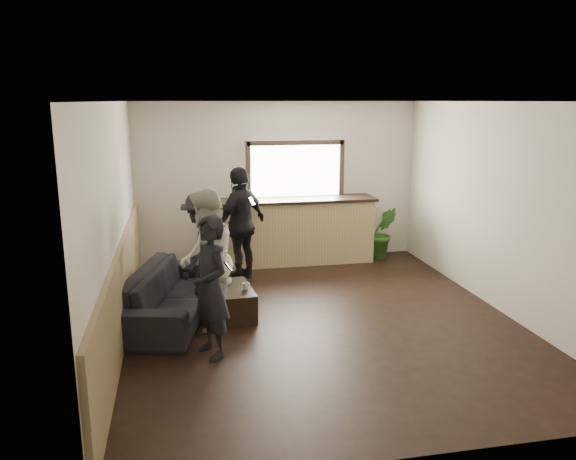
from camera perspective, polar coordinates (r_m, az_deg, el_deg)
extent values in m
cube|color=black|center=(7.50, 3.19, -9.02)|extent=(5.00, 6.00, 0.01)
cube|color=silver|center=(6.95, 3.49, 12.91)|extent=(5.00, 6.00, 0.01)
cube|color=beige|center=(9.98, -1.01, 4.90)|extent=(5.00, 0.01, 2.80)
cube|color=beige|center=(4.35, 13.36, -6.27)|extent=(5.00, 0.01, 2.80)
cube|color=beige|center=(6.91, -17.17, 0.65)|extent=(0.01, 6.00, 2.80)
cube|color=beige|center=(8.08, 20.77, 2.12)|extent=(0.01, 6.00, 2.80)
cube|color=#9B8357|center=(7.13, -16.47, -6.03)|extent=(0.06, 5.90, 1.10)
cube|color=tan|center=(9.89, 1.05, -0.19)|extent=(2.60, 0.60, 1.10)
cube|color=black|center=(9.77, 1.07, 3.09)|extent=(2.70, 0.68, 0.05)
cube|color=white|center=(9.97, 0.73, 6.05)|extent=(1.60, 0.06, 0.90)
cube|color=#3F3326|center=(9.90, 0.78, 8.85)|extent=(1.72, 0.08, 0.08)
cube|color=#3F3326|center=(9.80, -4.06, 5.90)|extent=(0.08, 0.08, 1.06)
cube|color=#3F3326|center=(10.15, 5.44, 6.12)|extent=(0.08, 0.08, 1.06)
imported|color=black|center=(7.58, -11.76, -6.35)|extent=(1.44, 2.44, 0.67)
cube|color=black|center=(7.58, -5.62, -7.23)|extent=(0.56, 0.92, 0.39)
imported|color=silver|center=(7.64, -6.18, -5.18)|extent=(0.16, 0.16, 0.09)
imported|color=silver|center=(7.41, -4.31, -5.73)|extent=(0.10, 0.10, 0.09)
imported|color=#2D6623|center=(10.31, 9.54, -0.26)|extent=(0.55, 0.46, 0.95)
imported|color=black|center=(6.28, -7.87, -5.75)|extent=(0.60, 0.69, 1.61)
cube|color=black|center=(6.32, -6.18, -3.66)|extent=(0.11, 0.10, 0.12)
cube|color=white|center=(6.32, -6.17, -3.64)|extent=(0.10, 0.09, 0.11)
imported|color=beige|center=(7.03, -8.31, -3.02)|extent=(0.75, 0.92, 1.77)
cube|color=black|center=(6.98, -6.55, -1.65)|extent=(0.10, 0.08, 0.12)
cube|color=white|center=(6.97, -6.55, -1.63)|extent=(0.08, 0.07, 0.11)
imported|color=black|center=(7.87, -8.64, -1.91)|extent=(1.00, 1.19, 1.61)
cube|color=black|center=(7.72, -7.21, -0.17)|extent=(0.11, 0.11, 0.12)
cube|color=white|center=(7.71, -7.21, -0.15)|extent=(0.10, 0.09, 0.11)
imported|color=black|center=(8.90, -4.76, 0.62)|extent=(1.07, 1.05, 1.81)
cube|color=black|center=(8.69, -3.69, 2.94)|extent=(0.12, 0.12, 0.12)
cube|color=white|center=(8.68, -3.68, 2.96)|extent=(0.10, 0.10, 0.11)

